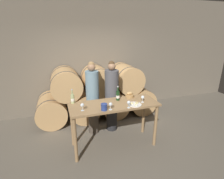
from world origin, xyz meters
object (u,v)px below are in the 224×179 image
wine_glass_left (111,105)px  bread_basket (130,95)px  person_left (93,98)px  wine_glass_right (143,97)px  tasting_table (114,110)px  wine_bottle_white (73,99)px  cheese_plate (135,104)px  wine_glass_far_left (82,105)px  wine_glass_center (129,103)px  wine_bottle_red (118,96)px  blue_crock (104,107)px  person_right (112,96)px

wine_glass_left → bread_basket: bearing=39.0°
person_left → wine_glass_right: size_ratio=12.11×
wine_glass_left → tasting_table: bearing=58.6°
wine_bottle_white → bread_basket: 1.19m
wine_bottle_white → wine_glass_left: (0.62, -0.52, 0.01)m
tasting_table → bread_basket: 0.52m
cheese_plate → wine_glass_left: bearing=-172.9°
wine_glass_far_left → wine_glass_center: (0.83, -0.15, 0.00)m
bread_basket → wine_glass_left: size_ratio=1.31×
wine_glass_center → wine_glass_right: size_ratio=1.00×
wine_bottle_white → wine_glass_far_left: (0.13, -0.40, 0.01)m
person_left → bread_basket: size_ratio=9.25×
person_left → cheese_plate: bearing=-50.6°
wine_glass_right → wine_bottle_red: bearing=149.8°
tasting_table → person_left: 0.69m
wine_glass_far_left → wine_glass_center: same height
blue_crock → wine_glass_center: 0.46m
cheese_plate → wine_glass_left: 0.52m
person_right → wine_glass_far_left: bearing=-136.7°
wine_bottle_red → cheese_plate: wine_bottle_red is taller
tasting_table → wine_glass_far_left: (-0.64, -0.12, 0.24)m
wine_glass_far_left → wine_glass_left: size_ratio=1.00×
person_left → wine_glass_far_left: size_ratio=12.11×
wine_glass_right → blue_crock: bearing=-172.1°
blue_crock → bread_basket: same height
wine_glass_far_left → wine_glass_left: (0.49, -0.12, 0.00)m
wine_bottle_white → blue_crock: size_ratio=2.39×
blue_crock → wine_glass_center: (0.46, -0.05, 0.03)m
person_right → cheese_plate: 0.83m
cheese_plate → wine_glass_left: wine_glass_left is taller
person_left → person_right: bearing=-0.0°
tasting_table → cheese_plate: 0.43m
bread_basket → wine_bottle_white: bearing=177.5°
person_left → bread_basket: 0.84m
person_right → wine_glass_center: person_right is taller
cheese_plate → wine_glass_center: (-0.16, -0.09, 0.09)m
tasting_table → wine_glass_center: size_ratio=12.49×
person_right → wine_glass_right: 0.86m
tasting_table → wine_glass_far_left: size_ratio=12.49×
wine_bottle_red → wine_bottle_white: size_ratio=1.05×
bread_basket → wine_glass_left: 0.74m
tasting_table → blue_crock: blue_crock is taller
wine_glass_left → wine_glass_right: bearing=10.6°
wine_bottle_white → person_left: bearing=36.5°
wine_bottle_red → wine_bottle_white: 0.90m
cheese_plate → wine_bottle_red: bearing=125.6°
person_left → wine_bottle_white: person_left is taller
person_left → person_right: 0.45m
cheese_plate → wine_bottle_white: bearing=157.9°
person_right → wine_bottle_red: 0.52m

